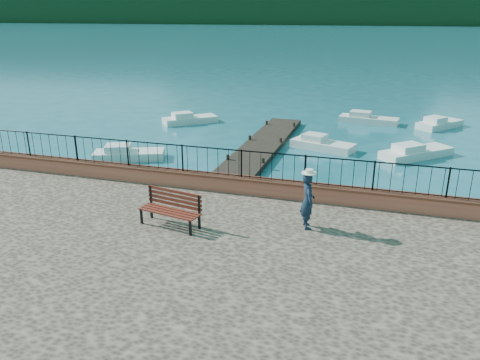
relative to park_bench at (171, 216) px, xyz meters
The scene contains 14 objects.
ground 2.20m from the park_bench, 18.09° to the right, with size 2000.00×2000.00×0.00m, color #19596B.
parapet 3.55m from the park_bench, 64.74° to the left, with size 28.00×0.46×0.58m, color #C06445.
railing 3.62m from the park_bench, 64.74° to the left, with size 27.00×0.05×0.95m, color black.
dock 11.60m from the park_bench, 92.42° to the left, with size 2.00×16.00×0.30m, color #2D231C.
far_forest 299.60m from the park_bench, 89.71° to the left, with size 900.00×60.00×18.00m, color black.
park_bench is the anchor object (origin of this frame).
person 4.04m from the park_bench, 15.62° to the left, with size 0.61×0.40×1.67m, color #112134.
hat 4.25m from the park_bench, 15.62° to the left, with size 0.44×0.44×0.12m, color white.
boat_0 11.25m from the park_bench, 126.18° to the left, with size 3.54×1.30×0.80m, color white.
boat_1 14.14m from the park_bench, 78.82° to the left, with size 3.46×1.30×0.80m, color silver.
boat_2 15.73m from the park_bench, 60.92° to the left, with size 4.08×1.30×0.80m, color white.
boat_3 19.00m from the park_bench, 111.06° to the left, with size 3.63×1.30×0.80m, color silver.
boat_4 21.82m from the park_bench, 77.02° to the left, with size 3.89×1.30×0.80m, color silver.
boat_5 23.24m from the park_bench, 66.07° to the left, with size 3.38×1.30×0.80m, color silver.
Camera 1 is at (4.11, -10.96, 7.18)m, focal length 35.00 mm.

